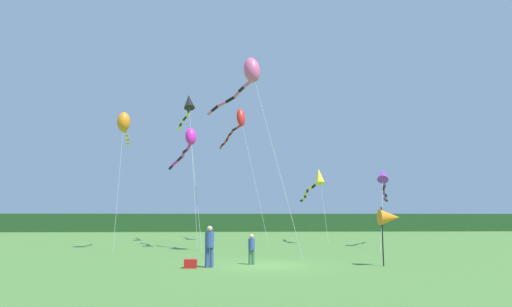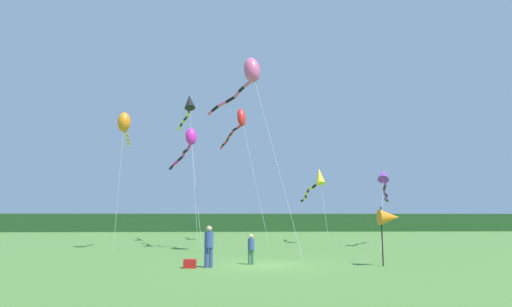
# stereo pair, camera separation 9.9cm
# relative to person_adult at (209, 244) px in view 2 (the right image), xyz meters

# --- Properties ---
(ground_plane) EXTENTS (120.00, 120.00, 0.00)m
(ground_plane) POSITION_rel_person_adult_xyz_m (2.37, 0.76, -0.96)
(ground_plane) COLOR #477533
(distant_treeline) EXTENTS (108.00, 2.92, 2.56)m
(distant_treeline) POSITION_rel_person_adult_xyz_m (2.37, 45.76, 0.32)
(distant_treeline) COLOR #234C23
(distant_treeline) RESTS_ON ground
(person_adult) EXTENTS (0.38, 0.38, 1.72)m
(person_adult) POSITION_rel_person_adult_xyz_m (0.00, 0.00, 0.00)
(person_adult) COLOR #334C8C
(person_adult) RESTS_ON ground
(person_child) EXTENTS (0.29, 0.29, 1.33)m
(person_child) POSITION_rel_person_adult_xyz_m (1.83, 1.07, -0.22)
(person_child) COLOR #3F724C
(person_child) RESTS_ON ground
(cooler_box) EXTENTS (0.52, 0.37, 0.36)m
(cooler_box) POSITION_rel_person_adult_xyz_m (-0.77, -0.14, -0.78)
(cooler_box) COLOR red
(cooler_box) RESTS_ON ground
(banner_flag_pole) EXTENTS (0.90, 0.70, 2.54)m
(banner_flag_pole) POSITION_rel_person_adult_xyz_m (7.84, 0.09, 1.10)
(banner_flag_pole) COLOR black
(banner_flag_pole) RESTS_ON ground
(kite_black) EXTENTS (2.75, 8.40, 12.74)m
(kite_black) POSITION_rel_person_adult_xyz_m (-2.81, 18.23, 10.81)
(kite_black) COLOR #B2B2B2
(kite_black) RESTS_ON ground
(kite_rainbow) EXTENTS (5.31, 7.94, 11.93)m
(kite_rainbow) POSITION_rel_person_adult_xyz_m (1.97, 7.09, 9.89)
(kite_rainbow) COLOR #B2B2B2
(kite_rainbow) RESTS_ON ground
(kite_magenta) EXTENTS (3.19, 7.27, 8.28)m
(kite_magenta) POSITION_rel_person_adult_xyz_m (-2.11, 11.58, 6.35)
(kite_magenta) COLOR #B2B2B2
(kite_magenta) RESTS_ON ground
(kite_yellow) EXTENTS (1.15, 7.64, 6.12)m
(kite_yellow) POSITION_rel_person_adult_xyz_m (7.92, 16.46, 4.11)
(kite_yellow) COLOR #B2B2B2
(kite_yellow) RESTS_ON ground
(kite_red) EXTENTS (4.04, 9.60, 11.82)m
(kite_red) POSITION_rel_person_adult_xyz_m (1.56, 19.64, 9.63)
(kite_red) COLOR #B2B2B2
(kite_red) RESTS_ON ground
(kite_orange) EXTENTS (0.91, 4.69, 9.14)m
(kite_orange) POSITION_rel_person_adult_xyz_m (-6.32, 10.44, 7.35)
(kite_orange) COLOR #B2B2B2
(kite_orange) RESTS_ON ground
(kite_purple) EXTENTS (3.79, 8.77, 5.71)m
(kite_purple) POSITION_rel_person_adult_xyz_m (12.11, 12.55, 3.83)
(kite_purple) COLOR #B2B2B2
(kite_purple) RESTS_ON ground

